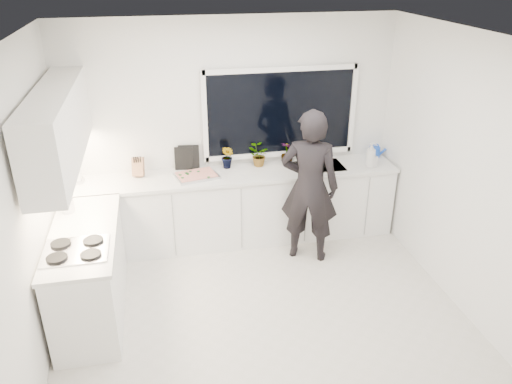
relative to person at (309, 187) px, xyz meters
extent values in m
cube|color=beige|center=(-0.74, -0.90, -0.92)|extent=(4.00, 3.50, 0.02)
cube|color=white|center=(-0.74, 0.86, 0.44)|extent=(4.00, 0.02, 2.70)
cube|color=white|center=(-2.75, -0.90, 0.44)|extent=(0.02, 3.50, 2.70)
cube|color=white|center=(1.27, -0.90, 0.44)|extent=(0.02, 3.50, 2.70)
cube|color=white|center=(-0.74, -0.90, 1.80)|extent=(4.00, 3.50, 0.02)
cube|color=black|center=(-0.14, 0.83, 0.64)|extent=(1.80, 0.02, 1.00)
cube|color=white|center=(-0.74, 0.55, -0.47)|extent=(3.92, 0.58, 0.88)
cube|color=white|center=(-2.41, -0.55, -0.47)|extent=(0.58, 1.60, 0.88)
cube|color=silver|center=(-0.74, 0.54, -0.01)|extent=(3.94, 0.62, 0.04)
cube|color=silver|center=(-2.41, -0.55, -0.01)|extent=(0.62, 1.60, 0.04)
cube|color=white|center=(-2.53, -0.20, 0.94)|extent=(0.34, 2.10, 0.70)
cube|color=silver|center=(0.31, 0.55, -0.04)|extent=(0.58, 0.42, 0.14)
cylinder|color=silver|center=(0.31, 0.75, 0.12)|extent=(0.03, 0.03, 0.22)
cube|color=black|center=(-2.43, -0.90, 0.02)|extent=(0.56, 0.48, 0.03)
imported|color=black|center=(0.00, 0.00, 0.00)|extent=(0.78, 0.67, 1.82)
cube|color=silver|center=(-1.23, 0.52, 0.02)|extent=(0.55, 0.45, 0.03)
cube|color=red|center=(-1.23, 0.52, 0.04)|extent=(0.50, 0.40, 0.01)
cylinder|color=blue|center=(1.10, 0.71, 0.07)|extent=(0.16, 0.16, 0.13)
cylinder|color=white|center=(-2.59, 0.65, 0.14)|extent=(0.12, 0.12, 0.26)
cube|color=#946145|center=(-1.89, 0.69, 0.12)|extent=(0.15, 0.12, 0.22)
cylinder|color=#B2B3B7|center=(-2.59, -0.10, 0.09)|extent=(0.15, 0.15, 0.16)
cube|color=black|center=(-1.35, 0.79, 0.15)|extent=(0.22, 0.05, 0.28)
cube|color=black|center=(-1.29, 0.79, 0.16)|extent=(0.25, 0.05, 0.30)
imported|color=#26662D|center=(-0.82, 0.71, 0.16)|extent=(0.20, 0.21, 0.30)
imported|color=#26662D|center=(-0.45, 0.71, 0.15)|extent=(0.32, 0.30, 0.28)
imported|color=#26662D|center=(-0.07, 0.71, 0.15)|extent=(0.22, 0.22, 0.28)
imported|color=#D8BF66|center=(0.90, 0.40, 0.17)|extent=(0.17, 0.17, 0.32)
imported|color=#D8BF66|center=(0.93, 0.40, 0.11)|extent=(0.11, 0.12, 0.21)
camera|label=1|loc=(-1.63, -4.90, 2.38)|focal=35.00mm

